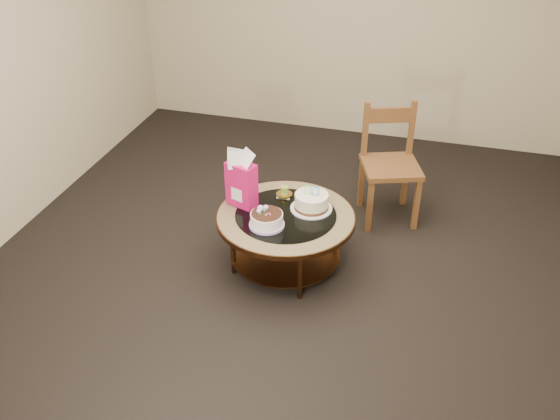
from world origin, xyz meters
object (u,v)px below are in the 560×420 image
(gift_bag, at_px, (241,179))
(dining_chair, at_px, (390,163))
(coffee_table, at_px, (286,223))
(decorated_cake, at_px, (267,220))
(cream_cake, at_px, (311,202))

(gift_bag, xyz_separation_m, dining_chair, (0.98, 0.88, -0.18))
(dining_chair, bearing_deg, coffee_table, -144.12)
(decorated_cake, relative_size, dining_chair, 0.26)
(gift_bag, bearing_deg, dining_chair, 62.33)
(decorated_cake, distance_m, cream_cake, 0.39)
(decorated_cake, bearing_deg, gift_bag, 138.61)
(dining_chair, bearing_deg, gift_bag, -158.02)
(decorated_cake, xyz_separation_m, gift_bag, (-0.26, 0.23, 0.17))
(decorated_cake, xyz_separation_m, dining_chair, (0.72, 1.11, -0.01))
(decorated_cake, bearing_deg, cream_cake, 50.03)
(cream_cake, xyz_separation_m, dining_chair, (0.47, 0.81, -0.03))
(coffee_table, xyz_separation_m, gift_bag, (-0.35, 0.05, 0.30))
(coffee_table, bearing_deg, cream_cake, 36.87)
(decorated_cake, height_order, cream_cake, cream_cake)
(cream_cake, height_order, dining_chair, dining_chair)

